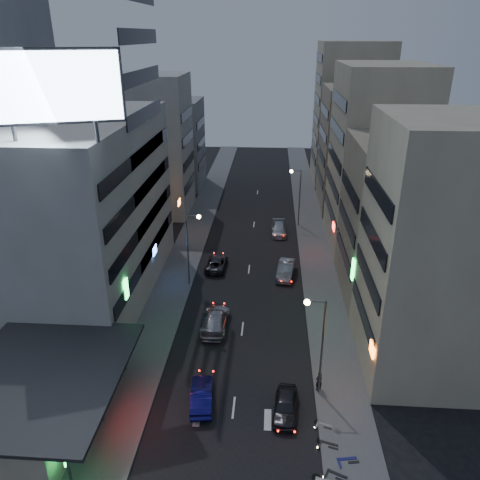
# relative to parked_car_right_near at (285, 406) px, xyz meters

# --- Properties ---
(ground) EXTENTS (180.00, 180.00, 0.00)m
(ground) POSITION_rel_parked_car_right_near_xyz_m (-3.74, -3.68, -0.71)
(ground) COLOR black
(ground) RESTS_ON ground
(sidewalk_left) EXTENTS (4.00, 120.00, 0.12)m
(sidewalk_left) POSITION_rel_parked_car_right_near_xyz_m (-11.74, 26.32, -0.65)
(sidewalk_left) COLOR #4C4C4F
(sidewalk_left) RESTS_ON ground
(sidewalk_right) EXTENTS (4.00, 120.00, 0.12)m
(sidewalk_right) POSITION_rel_parked_car_right_near_xyz_m (4.26, 26.32, -0.65)
(sidewalk_right) COLOR #4C4C4F
(sidewalk_right) RESTS_ON ground
(food_court) EXTENTS (11.00, 13.00, 3.88)m
(food_court) POSITION_rel_parked_car_right_near_xyz_m (-17.64, -1.68, 1.27)
(food_court) COLOR #B9AE91
(food_court) RESTS_ON ground
(white_building) EXTENTS (14.00, 24.00, 18.00)m
(white_building) POSITION_rel_parked_car_right_near_xyz_m (-20.74, 16.32, 8.29)
(white_building) COLOR #B0B0AB
(white_building) RESTS_ON ground
(shophouse_near) EXTENTS (10.00, 11.00, 20.00)m
(shophouse_near) POSITION_rel_parked_car_right_near_xyz_m (11.26, 6.82, 9.29)
(shophouse_near) COLOR #B9AE91
(shophouse_near) RESTS_ON ground
(shophouse_mid) EXTENTS (11.00, 12.00, 16.00)m
(shophouse_mid) POSITION_rel_parked_car_right_near_xyz_m (11.76, 18.32, 7.29)
(shophouse_mid) COLOR gray
(shophouse_mid) RESTS_ON ground
(shophouse_far) EXTENTS (10.00, 14.00, 22.00)m
(shophouse_far) POSITION_rel_parked_car_right_near_xyz_m (11.26, 31.32, 10.29)
(shophouse_far) COLOR #B9AE91
(shophouse_far) RESTS_ON ground
(far_left_a) EXTENTS (11.00, 10.00, 20.00)m
(far_left_a) POSITION_rel_parked_car_right_near_xyz_m (-19.24, 41.32, 9.29)
(far_left_a) COLOR #B0B0AB
(far_left_a) RESTS_ON ground
(far_left_b) EXTENTS (12.00, 10.00, 15.00)m
(far_left_b) POSITION_rel_parked_car_right_near_xyz_m (-19.74, 54.32, 6.79)
(far_left_b) COLOR gray
(far_left_b) RESTS_ON ground
(far_right_a) EXTENTS (11.00, 12.00, 18.00)m
(far_right_a) POSITION_rel_parked_car_right_near_xyz_m (11.76, 46.32, 8.29)
(far_right_a) COLOR gray
(far_right_a) RESTS_ON ground
(far_right_b) EXTENTS (12.00, 12.00, 24.00)m
(far_right_b) POSITION_rel_parked_car_right_near_xyz_m (12.26, 60.32, 11.29)
(far_right_b) COLOR #B9AE91
(far_right_b) RESTS_ON ground
(billboard) EXTENTS (9.52, 3.75, 6.20)m
(billboard) POSITION_rel_parked_car_right_near_xyz_m (-16.73, 6.29, 20.95)
(billboard) COLOR #595B60
(billboard) RESTS_ON white_building
(street_lamp_right_near) EXTENTS (1.60, 0.44, 8.02)m
(street_lamp_right_near) POSITION_rel_parked_car_right_near_xyz_m (2.16, 2.32, 4.65)
(street_lamp_right_near) COLOR #595B60
(street_lamp_right_near) RESTS_ON sidewalk_right
(street_lamp_left) EXTENTS (1.60, 0.44, 8.02)m
(street_lamp_left) POSITION_rel_parked_car_right_near_xyz_m (-9.64, 18.32, 4.65)
(street_lamp_left) COLOR #595B60
(street_lamp_left) RESTS_ON sidewalk_left
(street_lamp_right_far) EXTENTS (1.60, 0.44, 8.02)m
(street_lamp_right_far) POSITION_rel_parked_car_right_near_xyz_m (2.16, 36.32, 4.65)
(street_lamp_right_far) COLOR #595B60
(street_lamp_right_far) RESTS_ON sidewalk_right
(parked_car_right_near) EXTENTS (2.09, 4.32, 1.42)m
(parked_car_right_near) POSITION_rel_parked_car_right_near_xyz_m (0.00, 0.00, 0.00)
(parked_car_right_near) COLOR #26262B
(parked_car_right_near) RESTS_ON ground
(parked_car_right_mid) EXTENTS (2.33, 5.04, 1.60)m
(parked_car_right_mid) POSITION_rel_parked_car_right_near_xyz_m (0.44, 20.95, 0.09)
(parked_car_right_mid) COLOR gray
(parked_car_right_mid) RESTS_ON ground
(parked_car_left) EXTENTS (2.38, 4.90, 1.34)m
(parked_car_left) POSITION_rel_parked_car_right_near_xyz_m (-7.52, 22.34, -0.04)
(parked_car_left) COLOR #2B2A30
(parked_car_left) RESTS_ON ground
(parked_car_right_far) EXTENTS (2.08, 4.88, 1.40)m
(parked_car_right_far) POSITION_rel_parked_car_right_near_xyz_m (-0.20, 33.13, -0.01)
(parked_car_right_far) COLOR #A4A8AC
(parked_car_right_far) RESTS_ON ground
(road_car_blue) EXTENTS (2.03, 4.58, 1.46)m
(road_car_blue) POSITION_rel_parked_car_right_near_xyz_m (-6.12, 0.62, 0.02)
(road_car_blue) COLOR navy
(road_car_blue) RESTS_ON ground
(road_car_silver) EXTENTS (2.42, 5.72, 1.65)m
(road_car_silver) POSITION_rel_parked_car_right_near_xyz_m (-6.26, 10.40, 0.11)
(road_car_silver) COLOR #A3A5AB
(road_car_silver) RESTS_ON ground
(person) EXTENTS (0.71, 0.64, 1.64)m
(person) POSITION_rel_parked_car_right_near_xyz_m (2.56, 2.51, 0.23)
(person) COLOR black
(person) RESTS_ON sidewalk_right
(scooter_black_a) EXTENTS (1.38, 2.03, 1.18)m
(scooter_black_a) POSITION_rel_parked_car_right_near_xyz_m (3.75, -5.13, -0.00)
(scooter_black_a) COLOR black
(scooter_black_a) RESTS_ON sidewalk_right
(scooter_silver_a) EXTENTS (1.09, 2.06, 1.20)m
(scooter_silver_a) POSITION_rel_parked_car_right_near_xyz_m (3.07, -5.55, 0.01)
(scooter_silver_a) COLOR #A9AAB1
(scooter_silver_a) RESTS_ON sidewalk_right
(scooter_blue) EXTENTS (0.98, 2.05, 1.20)m
(scooter_blue) POSITION_rel_parked_car_right_near_xyz_m (4.49, -3.54, 0.01)
(scooter_blue) COLOR navy
(scooter_blue) RESTS_ON sidewalk_right
(scooter_black_b) EXTENTS (1.11, 1.94, 1.12)m
(scooter_black_b) POSITION_rel_parked_car_right_near_xyz_m (3.49, -2.68, -0.03)
(scooter_black_b) COLOR black
(scooter_black_b) RESTS_ON sidewalk_right
(scooter_silver_b) EXTENTS (1.03, 1.71, 0.99)m
(scooter_silver_b) POSITION_rel_parked_car_right_near_xyz_m (3.28, -1.05, -0.10)
(scooter_silver_b) COLOR #A5A9AD
(scooter_silver_b) RESTS_ON sidewalk_right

